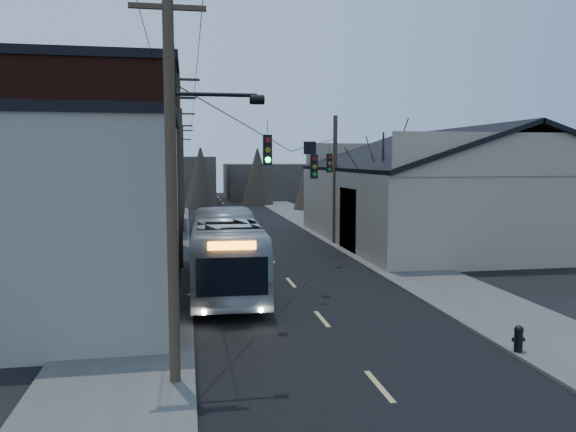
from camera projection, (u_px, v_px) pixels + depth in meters
ground at (411, 424)px, 12.01m from camera, size 160.00×160.00×0.00m
road_surface at (251, 236)px, 41.39m from camera, size 9.00×110.00×0.02m
sidewalk_left at (161, 238)px, 40.23m from camera, size 4.00×110.00×0.12m
sidewalk_right at (336, 233)px, 42.53m from camera, size 4.00×110.00×0.12m
building_clapboard at (56, 223)px, 18.88m from camera, size 8.00×8.00×7.00m
building_brick at (82, 172)px, 29.32m from camera, size 10.00×12.00×10.00m
building_left_far at (125, 186)px, 45.23m from camera, size 9.00×14.00×7.00m
warehouse at (447, 203)px, 38.52m from camera, size 16.16×20.60×7.73m
building_far_left at (176, 180)px, 74.29m from camera, size 10.00×12.00×6.00m
building_far_right at (268, 181)px, 81.54m from camera, size 12.00×14.00×5.00m
bare_tree at (382, 195)px, 32.39m from camera, size 0.40×0.40×7.20m
utility_lines at (211, 171)px, 34.60m from camera, size 11.24×45.28×10.50m
bus at (226, 250)px, 24.63m from camera, size 3.17×12.05×3.33m
parked_car at (208, 221)px, 44.12m from camera, size 1.75×4.81×1.57m
fire_hydrant at (519, 338)px, 16.14m from camera, size 0.37×0.26×0.77m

